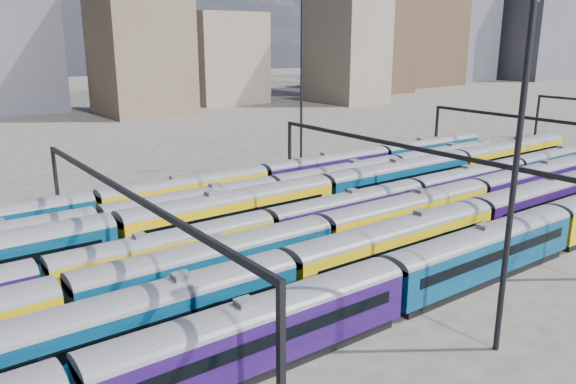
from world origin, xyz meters
TOP-DOWN VIEW (x-y plane):
  - ground at (0.00, 0.00)m, footprint 500.00×500.00m
  - rake_0 at (-7.39, -15.00)m, footprint 126.27×3.08m
  - rake_1 at (9.49, -10.00)m, footprint 130.78×3.19m
  - rake_2 at (5.56, -5.00)m, footprint 147.58×3.08m
  - rake_3 at (-16.77, 0.00)m, footprint 133.85×2.80m
  - rake_4 at (-7.90, 5.00)m, footprint 113.36×3.32m
  - rake_5 at (-19.12, 10.00)m, footprint 115.89×2.83m
  - rake_6 at (-17.77, 15.00)m, footprint 120.19×2.93m
  - gantry_1 at (-20.00, 0.00)m, footprint 0.35×40.35m
  - gantry_2 at (10.00, 0.00)m, footprint 0.35×40.35m
  - gantry_3 at (40.00, 0.00)m, footprint 0.35×40.35m
  - mast_2 at (-5.00, -22.00)m, footprint 1.40×0.50m
  - mast_3 at (15.00, 24.00)m, footprint 1.40×0.50m
  - mast_5 at (65.00, 20.00)m, footprint 1.40×0.50m
  - skyline at (104.75, 105.73)m, footprint 399.22×60.48m

SIDE VIEW (x-z plane):
  - ground at x=0.00m, z-range 0.00..0.00m
  - rake_3 at x=-16.77m, z-range 0.12..4.82m
  - rake_5 at x=-19.12m, z-range 0.12..4.87m
  - rake_6 at x=-17.77m, z-range 0.12..5.06m
  - rake_0 at x=-7.39m, z-range 0.13..5.32m
  - rake_2 at x=5.56m, z-range 0.13..5.32m
  - rake_1 at x=9.49m, z-range 0.13..5.51m
  - rake_4 at x=-7.90m, z-range 0.14..5.74m
  - gantry_1 at x=-20.00m, z-range 2.78..10.80m
  - gantry_2 at x=10.00m, z-range 2.78..10.80m
  - gantry_3 at x=40.00m, z-range 2.78..10.80m
  - mast_2 at x=-5.00m, z-range 1.17..26.77m
  - mast_3 at x=15.00m, z-range 1.17..26.77m
  - mast_5 at x=65.00m, z-range 1.17..26.77m
  - skyline at x=104.75m, z-range -4.18..45.85m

